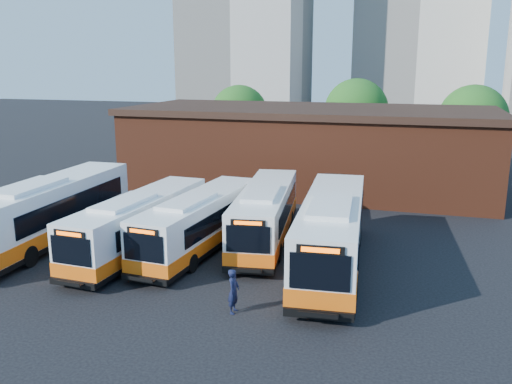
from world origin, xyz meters
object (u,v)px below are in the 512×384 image
(bus_farwest, at_px, (50,214))
(transit_worker, at_px, (234,291))
(bus_west, at_px, (140,226))
(bus_midwest, at_px, (200,224))
(bus_east, at_px, (332,235))
(bus_mideast, at_px, (265,216))

(bus_farwest, relative_size, transit_worker, 7.40)
(bus_farwest, distance_m, bus_west, 5.56)
(bus_farwest, bearing_deg, transit_worker, -25.18)
(bus_midwest, height_order, bus_east, bus_east)
(bus_farwest, bearing_deg, bus_mideast, 15.81)
(transit_worker, bearing_deg, bus_east, -24.49)
(bus_midwest, relative_size, bus_mideast, 0.96)
(bus_farwest, relative_size, bus_east, 1.01)
(bus_west, distance_m, bus_midwest, 3.12)
(bus_midwest, xyz_separation_m, bus_east, (7.10, -0.44, 0.22))
(bus_farwest, distance_m, bus_east, 15.54)
(bus_farwest, bearing_deg, bus_west, -2.14)
(bus_west, bearing_deg, bus_midwest, 26.18)
(bus_farwest, relative_size, bus_west, 1.15)
(bus_mideast, xyz_separation_m, bus_east, (4.17, -2.88, 0.17))
(bus_farwest, height_order, transit_worker, bus_farwest)
(bus_midwest, xyz_separation_m, bus_mideast, (2.93, 2.43, 0.05))
(bus_midwest, height_order, transit_worker, bus_midwest)
(bus_farwest, xyz_separation_m, bus_midwest, (8.42, 1.25, -0.24))
(bus_farwest, relative_size, bus_midwest, 1.17)
(bus_mideast, distance_m, transit_worker, 9.15)
(bus_east, bearing_deg, bus_midwest, 171.34)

